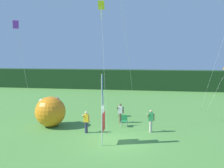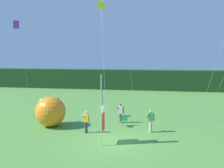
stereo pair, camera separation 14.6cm
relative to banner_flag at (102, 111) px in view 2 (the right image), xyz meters
The scene contains 10 objects.
ground_plane 2.32m from the banner_flag, 41.34° to the left, with size 120.00×120.00×0.00m, color #518E3D.
distant_treeline 25.57m from the banner_flag, 88.52° to the left, with size 80.00×2.40×3.16m, color #193819.
banner_flag is the anchor object (origin of this frame).
person_near_banner 5.32m from the banner_flag, 84.88° to the left, with size 0.55×0.48×1.64m.
person_mid_field 4.40m from the banner_flag, 45.31° to the left, with size 0.55×0.48×1.66m.
person_far_left 2.96m from the banner_flag, 128.05° to the left, with size 0.55×0.48×1.59m.
inflatable_balloon 5.90m from the banner_flag, 146.09° to the left, with size 2.38×2.46×2.38m.
folding_chair 4.60m from the banner_flag, 78.15° to the left, with size 0.51×0.51×0.89m.
kite_yellow_diamond_1 7.35m from the banner_flag, 101.98° to the left, with size 1.00×1.98×9.62m.
kite_purple_box_3 11.23m from the banner_flag, 150.26° to the left, with size 0.98×1.49×8.48m.
Camera 2 is at (2.52, -15.82, 5.67)m, focal length 40.80 mm.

